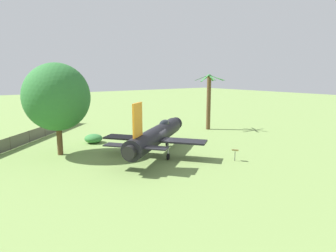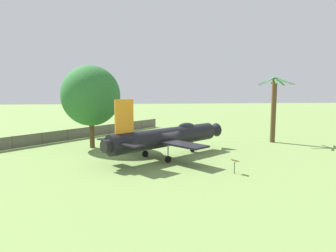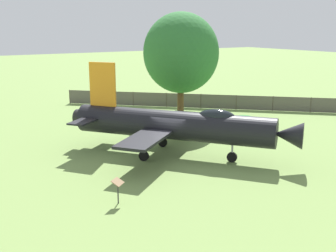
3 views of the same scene
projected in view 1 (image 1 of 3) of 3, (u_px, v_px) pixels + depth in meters
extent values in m
plane|color=#75934C|center=(156.00, 155.00, 29.13)|extent=(200.00, 200.00, 0.00)
cylinder|color=black|center=(156.00, 136.00, 28.79)|extent=(8.90, 10.88, 1.75)
cone|color=black|center=(174.00, 124.00, 35.20)|extent=(2.15, 2.17, 1.49)
cylinder|color=black|center=(129.00, 152.00, 22.71)|extent=(1.20, 1.11, 1.05)
ellipsoid|color=black|center=(164.00, 124.00, 31.23)|extent=(2.05, 2.29, 0.84)
cube|color=orange|center=(138.00, 120.00, 23.95)|extent=(1.21, 1.51, 2.78)
cube|color=black|center=(126.00, 137.00, 29.05)|extent=(4.38, 3.96, 0.16)
cube|color=black|center=(184.00, 141.00, 27.44)|extent=(4.38, 3.96, 0.16)
cube|color=black|center=(116.00, 145.00, 24.34)|extent=(2.10, 1.97, 0.10)
cube|color=black|center=(157.00, 148.00, 23.36)|extent=(2.10, 1.97, 0.10)
cylinder|color=#A5A8AD|center=(167.00, 137.00, 32.45)|extent=(0.12, 0.12, 1.45)
cylinder|color=black|center=(167.00, 143.00, 32.58)|extent=(0.51, 0.59, 0.60)
cylinder|color=#A5A8AD|center=(136.00, 147.00, 28.21)|extent=(0.12, 0.12, 1.45)
cylinder|color=black|center=(137.00, 154.00, 28.34)|extent=(0.51, 0.59, 0.60)
cylinder|color=#A5A8AD|center=(168.00, 149.00, 27.34)|extent=(0.12, 0.12, 1.45)
cylinder|color=black|center=(168.00, 157.00, 27.47)|extent=(0.51, 0.59, 0.60)
cylinder|color=brown|center=(59.00, 135.00, 28.91)|extent=(0.53, 0.53, 4.02)
ellipsoid|color=#2D7033|center=(57.00, 97.00, 28.27)|extent=(6.03, 6.29, 6.49)
cylinder|color=brown|center=(209.00, 103.00, 41.88)|extent=(0.59, 0.59, 7.49)
cube|color=#387F3D|center=(206.00, 78.00, 41.97)|extent=(1.58, 0.50, 0.57)
cube|color=#387F3D|center=(202.00, 78.00, 41.44)|extent=(1.58, 1.51, 0.80)
cube|color=#387F3D|center=(205.00, 78.00, 40.48)|extent=(0.66, 1.89, 0.99)
cube|color=#387F3D|center=(212.00, 78.00, 40.41)|extent=(1.73, 0.76, 0.61)
cube|color=#387F3D|center=(217.00, 78.00, 40.67)|extent=(2.17, 1.10, 0.68)
cube|color=#387F3D|center=(216.00, 78.00, 41.75)|extent=(0.69, 2.28, 0.80)
cube|color=#387F3D|center=(211.00, 78.00, 42.18)|extent=(1.14, 1.72, 0.97)
cylinder|color=#4C4238|center=(79.00, 119.00, 47.46)|extent=(0.08, 0.08, 1.42)
cylinder|color=#4C4238|center=(69.00, 122.00, 44.14)|extent=(0.08, 0.08, 1.42)
cylinder|color=#4C4238|center=(58.00, 126.00, 40.82)|extent=(0.08, 0.08, 1.42)
cylinder|color=#4C4238|center=(45.00, 131.00, 37.50)|extent=(0.08, 0.08, 1.42)
cylinder|color=#4C4238|center=(29.00, 137.00, 34.19)|extent=(0.08, 0.08, 1.42)
cylinder|color=#4C4238|center=(10.00, 143.00, 30.87)|extent=(0.08, 0.08, 1.42)
cylinder|color=#4C4238|center=(20.00, 134.00, 32.41)|extent=(22.19, 21.14, 0.05)
cube|color=#59544C|center=(20.00, 140.00, 32.53)|extent=(22.17, 21.12, 1.36)
ellipsoid|color=#387F3D|center=(93.00, 138.00, 34.13)|extent=(2.10, 2.02, 1.02)
cylinder|color=#333333|center=(235.00, 156.00, 27.05)|extent=(0.06, 0.06, 0.90)
cube|color=olive|center=(235.00, 150.00, 26.95)|extent=(0.72, 0.68, 0.25)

